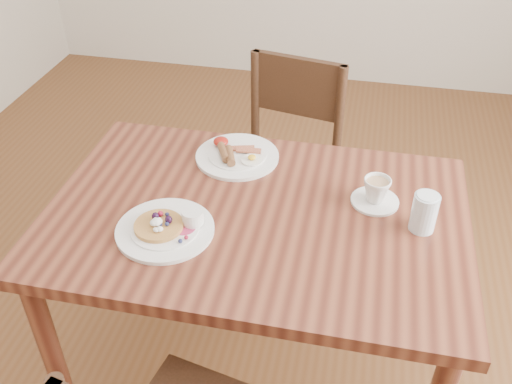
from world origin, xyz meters
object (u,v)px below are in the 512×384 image
(dining_table, at_px, (256,237))
(chair_far, at_px, (284,160))
(breakfast_plate, at_px, (236,155))
(teacup_saucer, at_px, (376,192))
(pancake_plate, at_px, (167,227))
(water_glass, at_px, (424,213))

(dining_table, relative_size, chair_far, 1.36)
(breakfast_plate, distance_m, teacup_saucer, 0.47)
(chair_far, distance_m, teacup_saucer, 0.71)
(breakfast_plate, height_order, teacup_saucer, teacup_saucer)
(chair_far, bearing_deg, dining_table, 103.62)
(dining_table, distance_m, breakfast_plate, 0.31)
(pancake_plate, xyz_separation_m, teacup_saucer, (0.55, 0.25, 0.02))
(dining_table, relative_size, pancake_plate, 4.44)
(chair_far, distance_m, water_glass, 0.86)
(dining_table, relative_size, water_glass, 10.73)
(teacup_saucer, bearing_deg, breakfast_plate, 162.38)
(breakfast_plate, distance_m, water_glass, 0.63)
(pancake_plate, height_order, breakfast_plate, pancake_plate)
(teacup_saucer, distance_m, water_glass, 0.16)
(breakfast_plate, height_order, water_glass, water_glass)
(pancake_plate, distance_m, breakfast_plate, 0.41)
(pancake_plate, height_order, teacup_saucer, teacup_saucer)
(dining_table, height_order, water_glass, water_glass)
(dining_table, bearing_deg, chair_far, 92.27)
(teacup_saucer, bearing_deg, dining_table, -160.70)
(teacup_saucer, relative_size, water_glass, 1.25)
(dining_table, distance_m, teacup_saucer, 0.37)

